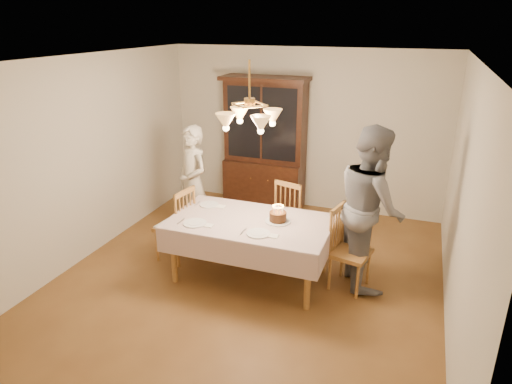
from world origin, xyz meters
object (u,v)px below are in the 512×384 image
at_px(birthday_cake, 278,217).
at_px(chair_far_side, 294,217).
at_px(china_hutch, 265,146).
at_px(dining_table, 250,226).
at_px(elderly_woman, 193,182).

bearing_deg(birthday_cake, chair_far_side, 92.58).
xyz_separation_m(china_hutch, birthday_cake, (0.92, -2.17, -0.23)).
distance_m(dining_table, chair_far_side, 1.03).
bearing_deg(birthday_cake, china_hutch, 112.86).
distance_m(chair_far_side, birthday_cake, 0.95).
xyz_separation_m(elderly_woman, birthday_cake, (1.51, -0.76, -0.00)).
xyz_separation_m(china_hutch, elderly_woman, (-0.59, -1.41, -0.22)).
distance_m(dining_table, china_hutch, 2.36).
height_order(chair_far_side, birthday_cake, chair_far_side).
bearing_deg(elderly_woman, dining_table, -3.55).
relative_size(china_hutch, chair_far_side, 2.16).
relative_size(dining_table, china_hutch, 0.88).
height_order(chair_far_side, elderly_woman, elderly_woman).
distance_m(dining_table, elderly_woman, 1.46).
distance_m(china_hutch, birthday_cake, 2.37).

